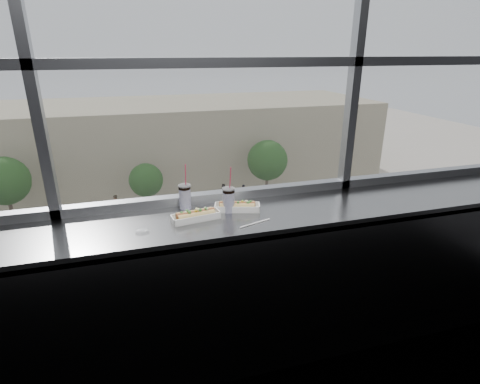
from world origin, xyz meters
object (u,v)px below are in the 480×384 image
object	(u,v)px
car_near_e	(385,245)
hotdog_tray_right	(237,206)
soda_cup_right	(229,199)
pedestrian_d	(243,192)
car_near_c	(147,281)
tree_right	(267,160)
car_near_b	(3,303)
tree_left	(5,181)
car_far_c	(316,202)
tree_center	(146,180)
car_near_d	(245,266)
loose_straw	(255,223)
pedestrian_c	(224,191)
soda_cup_left	(185,195)
pedestrian_b	(115,204)
hotdog_tray_left	(196,215)
car_far_b	(198,214)
pedestrian_a	(43,216)
wrapper	(142,230)

from	to	relation	value
car_near_e	hotdog_tray_right	bearing A→B (deg)	131.30
soda_cup_right	pedestrian_d	world-z (taller)	soda_cup_right
hotdog_tray_right	car_near_c	bearing A→B (deg)	108.62
car_near_e	tree_right	xyz separation A→B (m)	(-3.99, 12.00, 2.81)
car_near_e	car_near_b	bearing A→B (deg)	83.48
pedestrian_d	tree_left	world-z (taller)	tree_left
soda_cup_right	tree_right	distance (m)	31.32
car_far_c	tree_center	world-z (taller)	tree_center
soda_cup_right	car_near_c	xyz separation A→B (m)	(-0.61, 16.21, -11.09)
car_near_b	car_near_d	bearing A→B (deg)	-86.65
loose_straw	pedestrian_c	distance (m)	32.03
loose_straw	car_near_c	world-z (taller)	loose_straw
pedestrian_d	tree_right	xyz separation A→B (m)	(2.27, 0.06, 2.76)
pedestrian_d	soda_cup_left	bearing A→B (deg)	-107.34
pedestrian_b	tree_right	xyz separation A→B (m)	(13.30, -0.01, 2.68)
hotdog_tray_left	tree_left	xyz separation A→B (m)	(-9.97, 28.28, -8.24)
car_far_b	pedestrian_c	xyz separation A→B (m)	(3.22, 4.85, -0.13)
soda_cup_right	pedestrian_c	xyz separation A→B (m)	(6.89, 29.06, -11.16)
car_far_b	pedestrian_b	size ratio (longest dim) A/B	2.92
pedestrian_b	pedestrian_c	world-z (taller)	pedestrian_b
tree_center	pedestrian_d	bearing A→B (deg)	-0.44
car_near_d	tree_left	size ratio (longest dim) A/B	1.07
hotdog_tray_right	tree_right	bearing A→B (deg)	85.52
soda_cup_left	loose_straw	bearing A→B (deg)	-43.81
soda_cup_right	hotdog_tray_left	bearing A→B (deg)	-163.13
car_near_e	tree_center	bearing A→B (deg)	44.18
car_near_e	loose_straw	bearing A→B (deg)	131.78
hotdog_tray_right	pedestrian_c	bearing A→B (deg)	93.05
pedestrian_d	pedestrian_a	bearing A→B (deg)	-177.52
hotdog_tray_left	wrapper	world-z (taller)	hotdog_tray_left
car_near_c	tree_right	size ratio (longest dim) A/B	1.10
car_near_b	tree_right	distance (m)	22.21
soda_cup_left	tree_right	bearing A→B (deg)	68.59
pedestrian_d	car_near_b	bearing A→B (deg)	-143.67
car_near_e	pedestrian_a	xyz separation A→B (m)	(-22.62, 11.23, 0.04)
pedestrian_a	pedestrian_b	bearing A→B (deg)	8.36
pedestrian_c	tree_center	bearing A→B (deg)	97.12
car_near_d	tree_left	bearing A→B (deg)	46.23
soda_cup_left	wrapper	world-z (taller)	soda_cup_left
hotdog_tray_right	car_near_d	xyz separation A→B (m)	(4.97, 16.21, -11.04)
hotdog_tray_right	pedestrian_c	size ratio (longest dim) A/B	0.15
car_far_c	car_near_e	distance (m)	8.06
pedestrian_b	pedestrian_c	xyz separation A→B (m)	(9.44, 0.84, -0.14)
hotdog_tray_right	soda_cup_right	distance (m)	0.08
pedestrian_c	tree_left	size ratio (longest dim) A/B	0.35
car_near_c	car_far_b	bearing A→B (deg)	-36.04
loose_straw	tree_right	size ratio (longest dim) A/B	0.04
loose_straw	car_near_b	world-z (taller)	loose_straw
loose_straw	car_near_c	distance (m)	19.79
wrapper	soda_cup_left	bearing A→B (deg)	43.80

